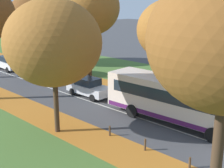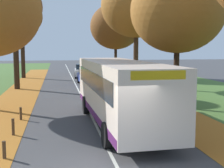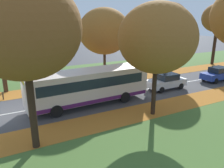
% 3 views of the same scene
% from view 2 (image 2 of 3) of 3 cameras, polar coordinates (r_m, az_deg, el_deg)
% --- Properties ---
extents(leaf_litter_left, '(2.80, 60.00, 0.00)m').
position_cam_2_polar(leaf_litter_left, '(22.40, -17.21, -2.87)').
color(leaf_litter_left, '#B26B23').
rests_on(leaf_litter_left, grass_verge_left).
extents(grass_verge_right, '(12.00, 90.00, 0.01)m').
position_cam_2_polar(grass_verge_right, '(30.20, 11.32, -0.29)').
color(grass_verge_right, '#476B2D').
rests_on(grass_verge_right, ground).
extents(leaf_litter_right, '(2.80, 60.00, 0.00)m').
position_cam_2_polar(leaf_litter_right, '(23.10, 6.07, -2.32)').
color(leaf_litter_right, '#B26B23').
rests_on(leaf_litter_right, grass_verge_right).
extents(road_centre_line, '(0.12, 80.00, 0.01)m').
position_cam_2_polar(road_centre_line, '(28.21, -6.37, -0.69)').
color(road_centre_line, silver).
rests_on(road_centre_line, ground).
extents(tree_left_mid, '(4.74, 4.74, 9.18)m').
position_cam_2_polar(tree_left_mid, '(28.49, -17.43, 13.21)').
color(tree_left_mid, black).
rests_on(tree_left_mid, ground).
extents(tree_left_far, '(4.84, 4.84, 9.39)m').
position_cam_2_polar(tree_left_far, '(38.66, -16.20, 11.71)').
color(tree_left_far, black).
rests_on(tree_left_far, ground).
extents(tree_right_near, '(5.55, 5.55, 8.28)m').
position_cam_2_polar(tree_right_near, '(19.09, 11.93, 13.03)').
color(tree_right_near, black).
rests_on(tree_right_near, ground).
extents(tree_right_mid, '(6.32, 6.32, 10.17)m').
position_cam_2_polar(tree_right_mid, '(28.75, 4.47, 14.06)').
color(tree_right_mid, '#382619').
rests_on(tree_right_mid, ground).
extents(tree_right_far, '(6.20, 6.20, 8.94)m').
position_cam_2_polar(tree_right_far, '(38.51, 0.67, 10.48)').
color(tree_right_far, black).
rests_on(tree_right_far, ground).
extents(bollard_second, '(0.12, 0.12, 0.60)m').
position_cam_2_polar(bollard_second, '(10.98, -19.12, -11.32)').
color(bollard_second, '#4C3823').
rests_on(bollard_second, ground).
extents(bollard_third, '(0.12, 0.12, 0.71)m').
position_cam_2_polar(bollard_third, '(13.62, -17.64, -7.50)').
color(bollard_third, '#4C3823').
rests_on(bollard_third, ground).
extents(bollard_fourth, '(0.12, 0.12, 0.65)m').
position_cam_2_polar(bollard_fourth, '(16.32, -16.35, -5.22)').
color(bollard_fourth, '#4C3823').
rests_on(bollard_fourth, ground).
extents(bus, '(2.92, 10.48, 2.98)m').
position_cam_2_polar(bus, '(14.47, 1.27, -0.92)').
color(bus, beige).
rests_on(bus, ground).
extents(car_silver_lead, '(1.81, 4.21, 1.62)m').
position_cam_2_polar(car_silver_lead, '(23.15, -3.38, -0.27)').
color(car_silver_lead, '#B7BABF').
rests_on(car_silver_lead, ground).
extents(car_blue_following, '(1.93, 4.27, 1.62)m').
position_cam_2_polar(car_blue_following, '(30.65, -4.46, 1.44)').
color(car_blue_following, '#233D9E').
rests_on(car_blue_following, ground).
extents(car_white_third_in_line, '(1.93, 4.27, 1.62)m').
position_cam_2_polar(car_white_third_in_line, '(37.63, -5.49, 2.41)').
color(car_white_third_in_line, silver).
rests_on(car_white_third_in_line, ground).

